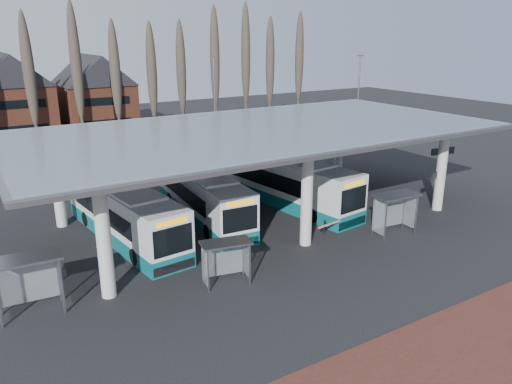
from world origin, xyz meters
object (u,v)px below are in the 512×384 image
bus_1 (202,195)px  shelter_0 (27,272)px  bus_0 (124,213)px  shelter_2 (394,205)px  bus_2 (286,182)px  shelter_1 (225,253)px

bus_1 → shelter_0: bus_1 is taller
bus_0 → bus_1: bearing=2.3°
bus_1 → shelter_2: bus_1 is taller
shelter_0 → bus_1: bearing=34.5°
bus_2 → shelter_0: bearing=-167.7°
shelter_1 → shelter_0: bearing=177.8°
shelter_2 → bus_0: bearing=156.0°
bus_2 → shelter_2: (2.40, -8.53, 0.25)m
shelter_1 → shelter_2: shelter_2 is taller
bus_2 → shelter_1: size_ratio=4.86×
bus_0 → shelter_0: bearing=-141.3°
bus_1 → shelter_2: bearing=-41.2°
bus_1 → bus_0: bearing=-167.2°
bus_2 → shelter_0: size_ratio=4.24×
shelter_0 → shelter_2: (21.20, -1.88, -0.10)m
shelter_1 → bus_2: bearing=53.1°
bus_1 → bus_2: bus_2 is taller
shelter_0 → shelter_1: size_ratio=1.15×
bus_0 → bus_1: size_ratio=1.03×
bus_0 → shelter_0: (-6.43, -6.42, 0.43)m
bus_0 → bus_1: 5.83m
shelter_2 → bus_2: bearing=111.0°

